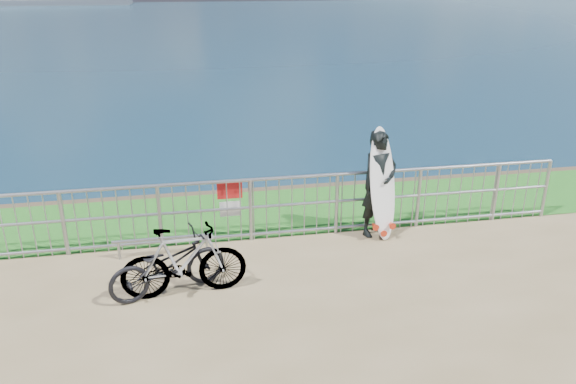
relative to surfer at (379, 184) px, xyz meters
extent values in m
plane|color=#195A19|center=(-1.69, 1.25, -0.92)|extent=(120.00, 120.00, 0.00)
cube|color=brown|center=(-1.69, 2.45, -3.43)|extent=(120.00, 0.30, 5.00)
plane|color=#19374B|center=(-1.69, 88.55, -5.93)|extent=(260.00, 260.00, 0.00)
cube|color=#565E68|center=(-51.69, 166.55, -5.18)|extent=(70.00, 12.00, 1.50)
cylinder|color=#92959A|center=(-1.69, 0.15, 0.17)|extent=(10.00, 0.06, 0.06)
cylinder|color=#92959A|center=(-1.69, 0.15, -0.33)|extent=(10.00, 0.05, 0.05)
cylinder|color=#92959A|center=(-1.69, 0.15, -0.83)|extent=(10.00, 0.05, 0.05)
cylinder|color=#92959A|center=(-5.19, 0.15, -0.38)|extent=(0.06, 0.06, 1.10)
cylinder|color=#92959A|center=(-3.69, 0.15, -0.38)|extent=(0.06, 0.06, 1.10)
cylinder|color=#92959A|center=(-2.19, 0.15, -0.38)|extent=(0.06, 0.06, 1.10)
cylinder|color=#92959A|center=(-0.69, 0.15, -0.38)|extent=(0.06, 0.06, 1.10)
cylinder|color=#92959A|center=(0.81, 0.15, -0.38)|extent=(0.06, 0.06, 1.10)
cylinder|color=#92959A|center=(2.31, 0.15, -0.38)|extent=(0.06, 0.06, 1.10)
cylinder|color=#92959A|center=(3.31, 0.15, -0.38)|extent=(0.06, 0.06, 1.10)
cube|color=red|center=(-2.52, 0.21, -0.01)|extent=(0.42, 0.02, 0.30)
cube|color=white|center=(-2.52, 0.20, -0.01)|extent=(0.38, 0.01, 0.08)
cube|color=white|center=(-2.52, 0.21, -0.35)|extent=(0.36, 0.02, 0.26)
imported|color=black|center=(0.00, 0.00, 0.00)|extent=(0.79, 0.65, 1.87)
ellipsoid|color=white|center=(0.03, -0.11, 0.04)|extent=(0.62, 0.58, 1.94)
cone|color=red|center=(-0.12, -0.23, -0.66)|extent=(0.12, 0.21, 0.12)
cone|color=red|center=(0.18, -0.23, -0.66)|extent=(0.12, 0.21, 0.12)
cone|color=red|center=(0.03, -0.23, -0.78)|extent=(0.12, 0.21, 0.12)
imported|color=black|center=(-3.55, -1.31, -0.49)|extent=(1.80, 1.13, 0.89)
imported|color=black|center=(-3.32, -1.41, -0.40)|extent=(1.79, 0.60, 1.06)
cylinder|color=#92959A|center=(-3.65, -0.16, -0.62)|extent=(1.59, 0.05, 0.05)
cylinder|color=#92959A|center=(-4.35, -0.16, -0.78)|extent=(0.04, 0.04, 0.31)
cylinder|color=#92959A|center=(-2.96, -0.16, -0.78)|extent=(0.04, 0.04, 0.31)
camera|label=1|loc=(-3.14, -8.49, 3.40)|focal=35.00mm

